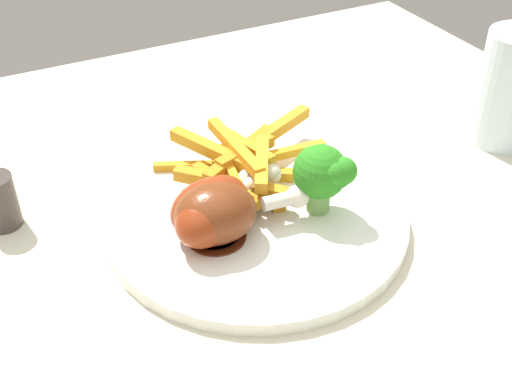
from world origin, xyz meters
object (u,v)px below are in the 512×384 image
dining_table (242,377)px  chicken_drumstick_near (224,212)px  dinner_plate (256,217)px  chicken_drumstick_extra (211,205)px  broccoli_floret_front (323,173)px  chicken_drumstick_far (216,208)px  carrot_fries_pile (242,163)px

dining_table → chicken_drumstick_near: bearing=-99.6°
dinner_plate → chicken_drumstick_extra: chicken_drumstick_extra is taller
dining_table → chicken_drumstick_near: size_ratio=8.22×
dining_table → broccoli_floret_front: (-0.09, -0.04, 0.16)m
chicken_drumstick_near → chicken_drumstick_extra: bearing=-75.8°
dining_table → chicken_drumstick_far: size_ratio=7.60×
dining_table → chicken_drumstick_extra: size_ratio=7.85×
carrot_fries_pile → dinner_plate: bearing=77.9°
dining_table → carrot_fries_pile: 0.19m
chicken_drumstick_near → dinner_plate: bearing=-156.0°
chicken_drumstick_extra → broccoli_floret_front: bearing=165.2°
broccoli_floret_front → chicken_drumstick_extra: size_ratio=0.52×
carrot_fries_pile → chicken_drumstick_near: bearing=53.5°
carrot_fries_pile → dining_table: bearing=63.2°
chicken_drumstick_extra → carrot_fries_pile: bearing=-137.4°
dining_table → chicken_drumstick_extra: bearing=-93.1°
broccoli_floret_front → chicken_drumstick_extra: broccoli_floret_front is taller
broccoli_floret_front → chicken_drumstick_far: 0.09m
carrot_fries_pile → chicken_drumstick_extra: 0.07m
chicken_drumstick_far → broccoli_floret_front: bearing=169.8°
dinner_plate → chicken_drumstick_near: chicken_drumstick_near is taller
broccoli_floret_front → dining_table: bearing=21.2°
broccoli_floret_front → chicken_drumstick_far: size_ratio=0.50×
chicken_drumstick_far → chicken_drumstick_extra: bearing=-85.4°
dining_table → dinner_plate: size_ratio=3.61×
dinner_plate → broccoli_floret_front: size_ratio=4.17×
chicken_drumstick_extra → dining_table: bearing=86.9°
carrot_fries_pile → chicken_drumstick_extra: size_ratio=1.37×
chicken_drumstick_near → carrot_fries_pile: bearing=-126.5°
carrot_fries_pile → chicken_drumstick_far: size_ratio=1.33×
chicken_drumstick_far → carrot_fries_pile: bearing=-132.7°
dining_table → carrot_fries_pile: carrot_fries_pile is taller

